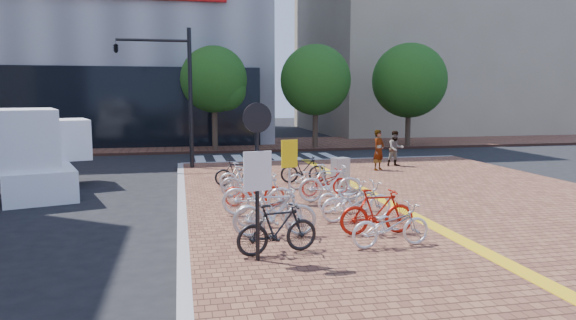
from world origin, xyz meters
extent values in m
plane|color=black|center=(0.00, 0.00, 0.00)|extent=(120.00, 120.00, 0.00)
cube|color=gold|center=(2.00, -5.00, 0.16)|extent=(0.40, 34.00, 0.01)
cube|color=gray|center=(-4.00, -5.00, 0.08)|extent=(0.25, 34.00, 0.15)
cube|color=gray|center=(3.00, 12.00, 0.08)|extent=(14.00, 0.25, 0.15)
cube|color=brown|center=(0.00, 21.00, 0.07)|extent=(70.00, 8.00, 0.15)
cube|color=gray|center=(18.00, 32.00, 9.00)|extent=(20.00, 18.00, 18.00)
cube|color=silver|center=(-3.00, 14.00, 0.01)|extent=(0.50, 4.00, 0.01)
cube|color=silver|center=(-2.00, 14.00, 0.01)|extent=(0.50, 4.00, 0.01)
cube|color=silver|center=(-1.00, 14.00, 0.01)|extent=(0.50, 4.00, 0.01)
cube|color=silver|center=(0.00, 14.00, 0.01)|extent=(0.50, 4.00, 0.01)
cube|color=silver|center=(1.00, 14.00, 0.01)|extent=(0.50, 4.00, 0.01)
cube|color=silver|center=(2.00, 14.00, 0.01)|extent=(0.50, 4.00, 0.01)
cube|color=silver|center=(3.00, 14.00, 0.01)|extent=(0.50, 4.00, 0.01)
cube|color=silver|center=(4.00, 14.00, 0.01)|extent=(0.50, 4.00, 0.01)
cylinder|color=#38281E|center=(-2.00, 17.50, 1.45)|extent=(0.32, 0.32, 2.60)
sphere|color=#194714|center=(-2.00, 17.50, 4.20)|extent=(3.80, 3.80, 3.80)
sphere|color=#194714|center=(-1.40, 17.20, 3.60)|extent=(2.40, 2.40, 2.40)
cylinder|color=#38281E|center=(4.00, 17.50, 1.45)|extent=(0.32, 0.32, 2.60)
sphere|color=#194714|center=(4.00, 17.50, 4.20)|extent=(4.20, 4.20, 4.20)
sphere|color=#194714|center=(4.60, 17.20, 3.60)|extent=(2.40, 2.40, 2.40)
cylinder|color=#38281E|center=(10.00, 17.50, 1.45)|extent=(0.32, 0.32, 2.60)
sphere|color=#194714|center=(10.00, 17.50, 4.20)|extent=(4.60, 4.60, 4.60)
sphere|color=#194714|center=(10.60, 17.20, 3.60)|extent=(2.40, 2.40, 2.40)
imported|color=black|center=(-2.14, -2.48, 0.66)|extent=(1.77, 0.78, 1.03)
imported|color=#BABBC0|center=(-1.97, -1.27, 0.72)|extent=(1.94, 0.72, 1.14)
imported|color=#BDBDC2|center=(-1.93, -0.28, 0.58)|extent=(1.66, 0.62, 0.86)
imported|color=silver|center=(-2.00, 0.87, 0.73)|extent=(1.99, 0.80, 1.16)
imported|color=red|center=(-1.95, 2.01, 0.60)|extent=(1.79, 0.82, 0.91)
imported|color=#B6B6BB|center=(-1.99, 3.39, 0.64)|extent=(1.66, 0.57, 0.98)
imported|color=silver|center=(-1.97, 4.52, 0.62)|extent=(1.61, 0.60, 0.95)
imported|color=black|center=(-2.07, 5.41, 0.62)|extent=(1.57, 0.48, 0.94)
imported|color=silver|center=(0.28, -2.50, 0.61)|extent=(1.81, 0.75, 0.93)
imported|color=#A4170B|center=(0.37, -1.53, 0.68)|extent=(1.77, 0.54, 1.06)
imported|color=silver|center=(0.33, -0.24, 0.65)|extent=(1.98, 0.86, 1.01)
imported|color=white|center=(0.40, 0.77, 0.59)|extent=(1.72, 0.76, 0.87)
imported|color=silver|center=(0.35, 2.12, 0.72)|extent=(1.95, 0.73, 1.15)
imported|color=#B8160D|center=(0.48, 3.11, 0.57)|extent=(1.66, 0.76, 0.84)
imported|color=#AAAAAF|center=(0.33, 4.24, 0.57)|extent=(1.63, 0.68, 0.84)
imported|color=black|center=(0.35, 5.51, 0.65)|extent=(1.72, 0.74, 1.00)
imported|color=gray|center=(4.23, 7.97, 1.01)|extent=(0.75, 0.69, 1.71)
imported|color=#4F5364|center=(5.44, 9.00, 0.94)|extent=(0.78, 0.61, 1.58)
cube|color=#AEAEB3|center=(1.14, 3.63, 0.71)|extent=(0.61, 0.52, 1.13)
cylinder|color=#B7B7BC|center=(-0.88, 2.22, 1.07)|extent=(0.09, 0.09, 1.83)
cube|color=yellow|center=(-0.88, 2.17, 1.62)|extent=(0.51, 0.18, 0.81)
cylinder|color=black|center=(-2.59, -2.81, 1.65)|extent=(0.09, 0.09, 3.01)
cylinder|color=black|center=(-2.59, -2.87, 2.91)|extent=(0.56, 0.15, 0.56)
cube|color=silver|center=(-2.59, -2.87, 1.90)|extent=(0.55, 0.15, 0.75)
cylinder|color=black|center=(-3.50, 10.46, 3.16)|extent=(0.18, 0.18, 6.01)
cylinder|color=black|center=(-5.00, 10.46, 5.61)|extent=(3.01, 0.12, 0.12)
imported|color=black|center=(-6.51, 10.46, 5.31)|extent=(0.26, 1.24, 0.50)
cube|color=white|center=(-8.80, 6.29, 0.50)|extent=(3.46, 5.38, 1.00)
cube|color=white|center=(-9.22, 7.67, 1.72)|extent=(2.62, 2.62, 1.44)
cube|color=white|center=(-8.55, 5.45, 1.88)|extent=(3.02, 3.61, 1.99)
cylinder|color=black|center=(-10.22, 7.72, 0.39)|extent=(0.46, 0.81, 0.78)
cylinder|color=black|center=(-9.19, 4.33, 0.39)|extent=(0.46, 0.81, 0.78)
cylinder|color=black|center=(-8.41, 8.26, 0.39)|extent=(0.46, 0.81, 0.78)
cylinder|color=black|center=(-7.39, 4.87, 0.39)|extent=(0.46, 0.81, 0.78)
camera|label=1|loc=(-4.01, -12.32, 3.33)|focal=32.00mm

